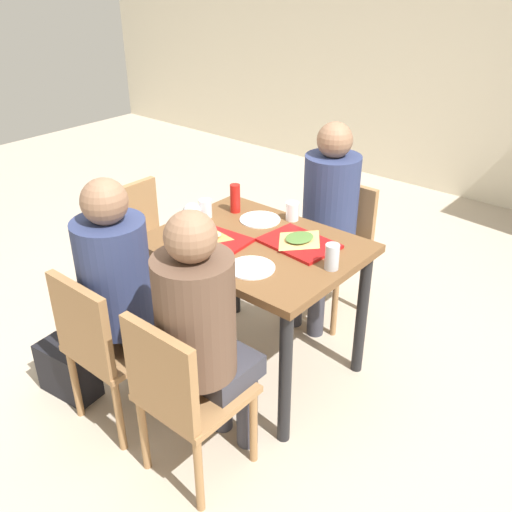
{
  "coord_description": "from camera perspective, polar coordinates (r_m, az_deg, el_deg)",
  "views": [
    {
      "loc": [
        1.62,
        -1.92,
        2.05
      ],
      "look_at": [
        0.0,
        0.0,
        0.7
      ],
      "focal_mm": 39.66,
      "sensor_mm": 36.0,
      "label": 1
    }
  ],
  "objects": [
    {
      "name": "condiment_bottle",
      "position": [
        3.13,
        -2.11,
        5.83
      ],
      "size": [
        0.06,
        0.06,
        0.16
      ],
      "primitive_type": "cylinder",
      "color": "red",
      "rests_on": "main_table"
    },
    {
      "name": "chair_left_end",
      "position": [
        3.53,
        -11.19,
        1.38
      ],
      "size": [
        0.4,
        0.4,
        0.83
      ],
      "color": "#9E7247",
      "rests_on": "ground_plane"
    },
    {
      "name": "paper_plate_center",
      "position": [
        3.05,
        0.41,
        3.69
      ],
      "size": [
        0.22,
        0.22,
        0.01
      ],
      "primitive_type": "cylinder",
      "color": "white",
      "rests_on": "main_table"
    },
    {
      "name": "chair_far_side",
      "position": [
        3.52,
        8.18,
        1.54
      ],
      "size": [
        0.4,
        0.4,
        0.83
      ],
      "color": "#9E7247",
      "rests_on": "ground_plane"
    },
    {
      "name": "person_in_red",
      "position": [
        2.63,
        -13.33,
        -2.73
      ],
      "size": [
        0.32,
        0.42,
        1.24
      ],
      "color": "#383842",
      "rests_on": "ground_plane"
    },
    {
      "name": "plastic_cup_c",
      "position": [
        3.09,
        -5.12,
        4.79
      ],
      "size": [
        0.07,
        0.07,
        0.1
      ],
      "primitive_type": "cylinder",
      "color": "white",
      "rests_on": "main_table"
    },
    {
      "name": "pizza_slice_a",
      "position": [
        2.85,
        -4.88,
        2.11
      ],
      "size": [
        0.24,
        0.21,
        0.02
      ],
      "color": "#C68C47",
      "rests_on": "tray_red_near"
    },
    {
      "name": "paper_plate_near_edge",
      "position": [
        2.58,
        -0.48,
        -1.19
      ],
      "size": [
        0.22,
        0.22,
        0.01
      ],
      "primitive_type": "cylinder",
      "color": "white",
      "rests_on": "main_table"
    },
    {
      "name": "plastic_cup_a",
      "position": [
        3.05,
        3.68,
        4.54
      ],
      "size": [
        0.07,
        0.07,
        0.1
      ],
      "primitive_type": "cylinder",
      "color": "white",
      "rests_on": "main_table"
    },
    {
      "name": "main_table",
      "position": [
        2.87,
        0.0,
        -0.68
      ],
      "size": [
        1.02,
        0.79,
        0.77
      ],
      "color": "brown",
      "rests_on": "ground_plane"
    },
    {
      "name": "person_far_side",
      "position": [
        3.3,
        7.15,
        4.52
      ],
      "size": [
        0.32,
        0.42,
        1.24
      ],
      "color": "#383842",
      "rests_on": "ground_plane"
    },
    {
      "name": "chair_near_right",
      "position": [
        2.37,
        -7.59,
        -13.36
      ],
      "size": [
        0.4,
        0.4,
        0.83
      ],
      "color": "#9E7247",
      "rests_on": "ground_plane"
    },
    {
      "name": "soda_can",
      "position": [
        2.58,
        7.68,
        -0.08
      ],
      "size": [
        0.07,
        0.07,
        0.12
      ],
      "primitive_type": "cylinder",
      "color": "#B7BCC6",
      "rests_on": "main_table"
    },
    {
      "name": "tray_red_near",
      "position": [
        2.83,
        -4.56,
        1.61
      ],
      "size": [
        0.38,
        0.29,
        0.02
      ],
      "primitive_type": "cube",
      "rotation": [
        0.0,
        0.0,
        0.08
      ],
      "color": "#B21414",
      "rests_on": "main_table"
    },
    {
      "name": "person_in_brown_jacket",
      "position": [
        2.29,
        -5.41,
        -7.03
      ],
      "size": [
        0.32,
        0.42,
        1.24
      ],
      "color": "#383842",
      "rests_on": "ground_plane"
    },
    {
      "name": "pizza_slice_b",
      "position": [
        2.81,
        4.4,
        1.75
      ],
      "size": [
        0.19,
        0.23,
        0.02
      ],
      "color": "#DBAD60",
      "rests_on": "tray_red_far"
    },
    {
      "name": "ground_plane",
      "position": [
        3.25,
        0.0,
        -11.03
      ],
      "size": [
        10.0,
        10.0,
        0.02
      ],
      "primitive_type": "cube",
      "color": "#B7A893"
    },
    {
      "name": "chair_near_left",
      "position": [
        2.7,
        -15.1,
        -8.37
      ],
      "size": [
        0.4,
        0.4,
        0.83
      ],
      "color": "#9E7247",
      "rests_on": "ground_plane"
    },
    {
      "name": "handbag",
      "position": [
        3.14,
        -18.39,
        -10.88
      ],
      "size": [
        0.34,
        0.2,
        0.28
      ],
      "primitive_type": "cube",
      "rotation": [
        0.0,
        0.0,
        0.12
      ],
      "color": "black",
      "rests_on": "ground_plane"
    },
    {
      "name": "plastic_cup_b",
      "position": [
        2.56,
        -4.37,
        -0.38
      ],
      "size": [
        0.07,
        0.07,
        0.1
      ],
      "primitive_type": "cylinder",
      "color": "white",
      "rests_on": "main_table"
    },
    {
      "name": "back_wall",
      "position": [
        5.41,
        23.75,
        19.23
      ],
      "size": [
        10.0,
        0.1,
        2.8
      ],
      "primitive_type": "cube",
      "color": "beige",
      "rests_on": "ground_plane"
    },
    {
      "name": "foil_bundle",
      "position": [
        3.06,
        -6.5,
        4.45
      ],
      "size": [
        0.1,
        0.1,
        0.1
      ],
      "primitive_type": "sphere",
      "color": "silver",
      "rests_on": "main_table"
    },
    {
      "name": "tray_red_far",
      "position": [
        2.8,
        4.35,
        1.3
      ],
      "size": [
        0.38,
        0.3,
        0.02
      ],
      "primitive_type": "cube",
      "rotation": [
        0.0,
        0.0,
        -0.1
      ],
      "color": "#B21414",
      "rests_on": "main_table"
    }
  ]
}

